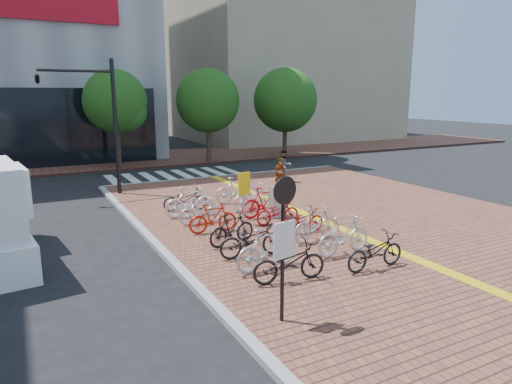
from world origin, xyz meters
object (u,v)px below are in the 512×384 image
bike_4 (213,218)px  bike_9 (344,235)px  bike_8 (375,251)px  yellow_sign (244,188)px  bike_15 (237,190)px  bike_11 (302,221)px  pedestrian_b (284,166)px  bike_1 (267,249)px  bike_14 (253,196)px  bike_5 (201,211)px  bike_13 (265,202)px  bike_7 (185,199)px  bike_2 (252,240)px  bike_3 (232,229)px  bike_10 (316,224)px  bike_6 (190,202)px  bike_12 (278,212)px  utility_box (277,202)px  pedestrian_a (280,174)px  traffic_light_pole (81,102)px  bike_0 (289,262)px  notice_sign (284,232)px

bike_4 → bike_9: size_ratio=0.86×
bike_8 → yellow_sign: yellow_sign is taller
bike_4 → bike_15: (2.51, 3.39, 0.07)m
bike_11 → pedestrian_b: pedestrian_b is taller
pedestrian_b → yellow_sign: bearing=-132.5°
bike_1 → pedestrian_b: bearing=-41.2°
bike_8 → bike_14: 6.97m
bike_5 → bike_13: (2.43, -0.26, 0.10)m
yellow_sign → pedestrian_b: bearing=48.8°
bike_7 → pedestrian_b: size_ratio=1.01×
bike_2 → bike_3: 1.22m
bike_10 → bike_15: (0.00, 5.70, 0.02)m
bike_13 → bike_7: bearing=46.1°
bike_13 → bike_6: bearing=61.5°
bike_10 → bike_15: bearing=-8.7°
bike_3 → bike_12: bike_3 is taller
bike_4 → utility_box: size_ratio=1.40×
bike_15 → pedestrian_b: (4.19, 3.12, 0.29)m
bike_7 → pedestrian_a: 5.44m
bike_2 → pedestrian_a: pedestrian_a is taller
yellow_sign → bike_14: bearing=53.5°
bike_8 → pedestrian_a: (2.85, 9.65, 0.30)m
bike_10 → bike_15: size_ratio=0.97×
bike_14 → traffic_light_pole: (-5.40, 5.65, 3.59)m
bike_0 → bike_15: (2.41, 7.99, 0.06)m
bike_7 → bike_10: bike_10 is taller
yellow_sign → bike_8: bearing=-78.1°
bike_0 → pedestrian_b: 12.92m
bike_5 → bike_6: bike_6 is taller
bike_6 → bike_10: 5.19m
bike_8 → notice_sign: bearing=108.8°
bike_12 → bike_13: size_ratio=0.85×
pedestrian_b → notice_sign: 14.97m
bike_3 → bike_9: bike_9 is taller
bike_6 → yellow_sign: 2.37m
bike_0 → bike_3: 3.18m
bike_10 → yellow_sign: 3.05m
bike_0 → bike_6: size_ratio=0.99×
bike_11 → bike_14: size_ratio=0.89×
bike_15 → yellow_sign: (-1.13, -2.96, 0.72)m
bike_13 → pedestrian_b: pedestrian_b is taller
bike_14 → bike_10: bearing=171.4°
bike_2 → bike_8: 3.34m
bike_3 → bike_5: bike_3 is taller
bike_3 → bike_9: 3.35m
bike_9 → bike_13: (-0.02, 4.58, 0.01)m
bike_0 → bike_5: (-0.07, 5.73, -0.02)m
traffic_light_pole → pedestrian_b: bearing=-6.9°
bike_10 → bike_12: bearing=-6.2°
notice_sign → bike_4: bearing=80.2°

